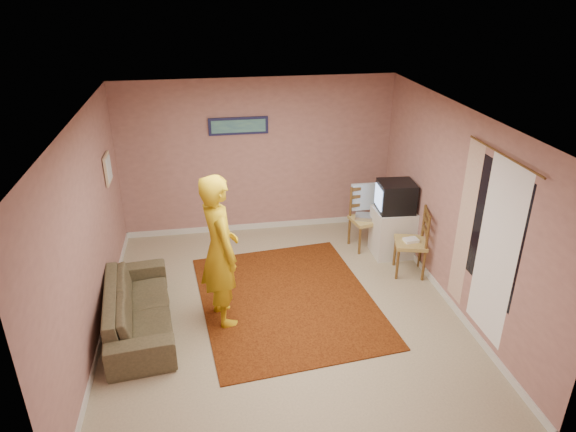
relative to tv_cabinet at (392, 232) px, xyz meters
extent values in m
plane|color=tan|center=(-1.95, -1.25, -0.38)|extent=(5.00, 5.00, 0.00)
cube|color=#A8766E|center=(-1.95, 1.25, 0.92)|extent=(4.50, 0.02, 2.60)
cube|color=#A8766E|center=(-1.95, -3.75, 0.92)|extent=(4.50, 0.02, 2.60)
cube|color=#A8766E|center=(-4.20, -1.25, 0.92)|extent=(0.02, 5.00, 2.60)
cube|color=#A8766E|center=(0.30, -1.25, 0.92)|extent=(0.02, 5.00, 2.60)
cube|color=white|center=(-1.95, -1.25, 2.22)|extent=(4.50, 5.00, 0.02)
cube|color=silver|center=(-1.95, 1.24, -0.33)|extent=(4.50, 0.02, 0.10)
cube|color=silver|center=(-4.19, -1.25, -0.33)|extent=(0.02, 5.00, 0.10)
cube|color=silver|center=(0.29, -1.25, -0.33)|extent=(0.02, 5.00, 0.10)
cube|color=black|center=(0.29, -2.15, 1.07)|extent=(0.01, 1.10, 1.50)
cube|color=white|center=(0.28, -2.30, 0.87)|extent=(0.01, 0.75, 2.10)
cube|color=beige|center=(0.26, -1.60, 0.87)|extent=(0.01, 0.35, 2.10)
cylinder|color=brown|center=(0.25, -2.15, 1.94)|extent=(0.02, 1.40, 0.02)
cube|color=#16173C|center=(-2.25, 1.22, 1.47)|extent=(0.95, 0.03, 0.28)
cube|color=#2B547A|center=(-2.25, 1.20, 1.47)|extent=(0.86, 0.01, 0.20)
cube|color=beige|center=(-4.17, 0.35, 1.17)|extent=(0.03, 0.38, 0.42)
cube|color=silver|center=(-4.15, 0.35, 1.17)|extent=(0.01, 0.30, 0.34)
cube|color=black|center=(-1.84, -1.01, -0.37)|extent=(2.53, 3.03, 0.02)
cube|color=silver|center=(0.00, 0.00, 0.00)|extent=(0.59, 0.54, 0.75)
cube|color=black|center=(0.00, 0.00, 0.60)|extent=(0.55, 0.51, 0.46)
cube|color=#8CB2F2|center=(-0.27, 0.02, 0.60)|extent=(0.05, 0.38, 0.32)
cube|color=tan|center=(-0.35, 0.28, 0.11)|extent=(0.53, 0.51, 0.05)
cube|color=brown|center=(-0.35, 0.28, 0.37)|extent=(0.45, 0.13, 0.52)
cube|color=#A5A5AA|center=(-0.35, 0.28, 0.16)|extent=(0.41, 0.35, 0.06)
cube|color=#87B7DD|center=(-0.35, 0.47, 0.43)|extent=(0.43, 0.05, 0.45)
cube|color=tan|center=(0.05, -0.60, 0.12)|extent=(0.54, 0.56, 0.05)
cube|color=brown|center=(0.05, -0.60, 0.38)|extent=(0.16, 0.46, 0.53)
cube|color=white|center=(0.05, -0.60, 0.16)|extent=(0.21, 0.17, 0.04)
imported|color=brown|center=(-3.75, -1.28, -0.09)|extent=(0.97, 2.02, 0.57)
imported|color=gold|center=(-2.71, -1.27, 0.61)|extent=(0.66, 0.82, 1.97)
camera|label=1|loc=(-2.80, -6.78, 3.61)|focal=32.00mm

